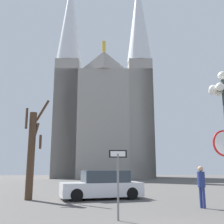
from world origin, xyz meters
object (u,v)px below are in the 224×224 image
parked_car_near_white (102,186)px  pedestrian_walking (201,182)px  cathedral (104,111)px  bare_tree (32,151)px  one_way_arrow_sign (118,175)px

parked_car_near_white → pedestrian_walking: 5.59m
cathedral → pedestrian_walking: 36.95m
bare_tree → pedestrian_walking: 8.89m
bare_tree → pedestrian_walking: (7.94, -3.71, -1.50)m
cathedral → bare_tree: cathedral is taller
parked_car_near_white → pedestrian_walking: (4.03, -3.86, 0.35)m
one_way_arrow_sign → cathedral: bearing=87.2°
pedestrian_walking → cathedral: bearing=93.3°
cathedral → parked_car_near_white: (-2.00, -31.49, -10.95)m
cathedral → pedestrian_walking: size_ratio=21.37×
bare_tree → parked_car_near_white: 4.33m
cathedral → bare_tree: bearing=-100.6°
bare_tree → one_way_arrow_sign: bearing=-56.0°
bare_tree → cathedral: bearing=79.4°
bare_tree → pedestrian_walking: bare_tree is taller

